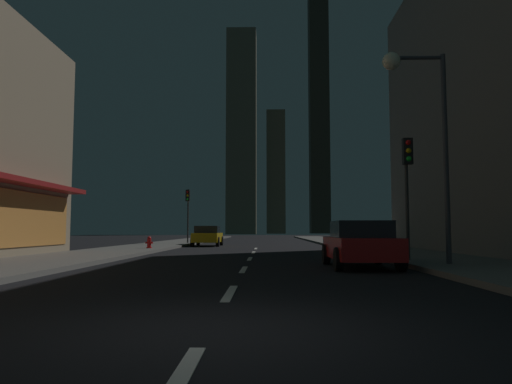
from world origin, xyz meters
name	(u,v)px	position (x,y,z in m)	size (l,w,h in m)	color
ground_plane	(258,245)	(0.00, 32.00, -0.05)	(78.00, 136.00, 0.10)	black
sidewalk_right	(347,244)	(7.00, 32.00, 0.07)	(4.00, 76.00, 0.15)	#605E59
sidewalk_left	(170,244)	(-7.00, 32.00, 0.07)	(4.00, 76.00, 0.15)	#605E59
lane_marking_center	(247,263)	(0.00, 11.00, 0.01)	(0.16, 28.20, 0.01)	silver
skyscraper_distant_tall	(242,132)	(-5.97, 118.95, 27.19)	(7.78, 8.00, 54.38)	#615C48
skyscraper_distant_mid	(276,172)	(3.47, 137.57, 18.66)	(5.63, 6.24, 37.33)	brown
skyscraper_distant_short	(319,111)	(17.60, 145.00, 39.53)	(6.17, 6.44, 79.05)	#2E2C22
car_parked_near	(360,244)	(3.60, 9.26, 0.74)	(1.98, 4.24, 1.45)	#B21919
car_parked_far	(208,236)	(-3.60, 28.63, 0.74)	(1.98, 4.24, 1.45)	gold
fire_hydrant_far_left	(149,243)	(-5.90, 20.80, 0.45)	(0.42, 0.30, 0.65)	red
traffic_light_near_right	(407,171)	(5.50, 10.50, 3.19)	(0.32, 0.48, 4.20)	#2D2D2D
traffic_light_far_left	(188,204)	(-5.50, 31.24, 3.19)	(0.32, 0.48, 4.20)	#2D2D2D
street_lamp_right	(417,104)	(5.38, 8.87, 5.07)	(1.96, 0.56, 6.58)	#38383D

